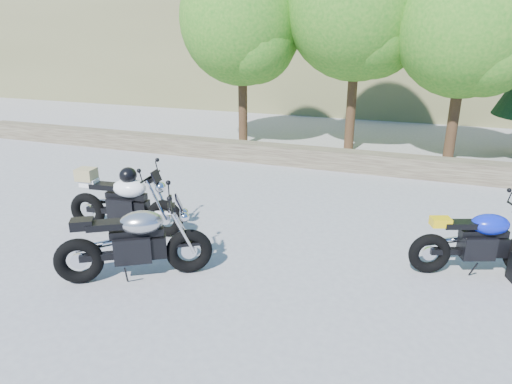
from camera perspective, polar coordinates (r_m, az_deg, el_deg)
ground at (r=7.57m, az=-4.06°, el=-7.57°), size 90.00×90.00×0.00m
stone_wall at (r=12.38m, az=6.30°, el=4.41°), size 22.00×0.55×0.50m
tree_decid_left at (r=14.26m, az=-1.43°, el=20.21°), size 3.67×3.67×5.62m
tree_decid_mid at (r=13.82m, az=13.04°, el=21.47°), size 4.08×4.08×6.24m
tree_decid_right at (r=13.11m, az=25.30°, el=17.97°), size 3.54×3.54×5.41m
silver_bike at (r=6.83m, az=-14.87°, el=-6.20°), size 2.01×1.33×1.13m
white_bike at (r=8.41m, az=-16.22°, el=-1.05°), size 2.21×0.70×1.22m
blue_bike at (r=7.51m, az=26.18°, el=-5.63°), size 1.97×0.91×1.02m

